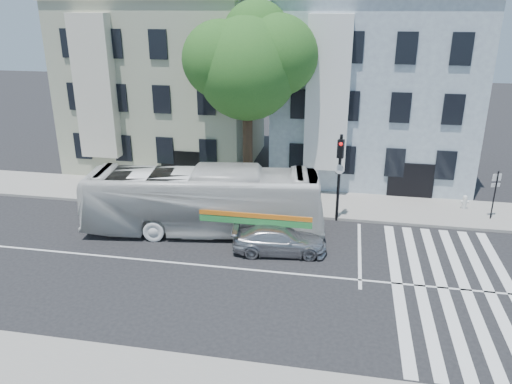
% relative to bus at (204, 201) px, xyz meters
% --- Properties ---
extents(ground, '(120.00, 120.00, 0.00)m').
position_rel_bus_xyz_m(ground, '(1.22, -3.45, -1.65)').
color(ground, black).
rests_on(ground, ground).
extents(sidewalk_far, '(80.00, 4.00, 0.15)m').
position_rel_bus_xyz_m(sidewalk_far, '(1.22, 4.55, -1.58)').
color(sidewalk_far, gray).
rests_on(sidewalk_far, ground).
extents(building_left, '(12.00, 10.00, 11.00)m').
position_rel_bus_xyz_m(building_left, '(-5.78, 11.55, 3.85)').
color(building_left, '#A4A78C').
rests_on(building_left, ground).
extents(building_right, '(12.00, 10.00, 11.00)m').
position_rel_bus_xyz_m(building_right, '(8.22, 11.55, 3.85)').
color(building_right, '#8D98A8').
rests_on(building_right, ground).
extents(street_tree, '(7.30, 5.90, 11.10)m').
position_rel_bus_xyz_m(street_tree, '(1.28, 5.28, 6.18)').
color(street_tree, '#2D2116').
rests_on(street_tree, ground).
extents(bus, '(4.41, 12.14, 3.31)m').
position_rel_bus_xyz_m(bus, '(0.00, 0.00, 0.00)').
color(bus, silver).
rests_on(bus, ground).
extents(sedan, '(2.25, 4.51, 1.26)m').
position_rel_bus_xyz_m(sedan, '(4.05, -1.60, -1.02)').
color(sedan, '#B3B4BA').
rests_on(sedan, ground).
extents(hedge, '(8.26, 3.73, 0.70)m').
position_rel_bus_xyz_m(hedge, '(-1.48, 3.35, -1.15)').
color(hedge, '#2B5A1D').
rests_on(hedge, sidewalk_far).
extents(traffic_signal, '(0.48, 0.55, 4.69)m').
position_rel_bus_xyz_m(traffic_signal, '(6.53, 2.49, 1.38)').
color(traffic_signal, black).
rests_on(traffic_signal, ground).
extents(fire_hydrant, '(0.42, 0.25, 0.78)m').
position_rel_bus_xyz_m(fire_hydrant, '(13.44, 5.16, -1.10)').
color(fire_hydrant, silver).
rests_on(fire_hydrant, sidewalk_far).
extents(far_sign_pole, '(0.46, 0.24, 2.65)m').
position_rel_bus_xyz_m(far_sign_pole, '(14.55, 4.01, 0.16)').
color(far_sign_pole, black).
rests_on(far_sign_pole, sidewalk_far).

